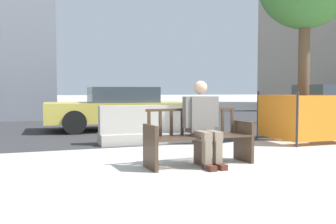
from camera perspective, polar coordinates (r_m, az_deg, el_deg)
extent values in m
plane|color=#B7B2A8|center=(5.52, 8.27, -8.91)|extent=(200.00, 200.00, 0.00)
cube|color=#333335|center=(13.76, -8.65, -1.61)|extent=(120.00, 12.00, 0.01)
cube|color=#473323|center=(5.52, -2.71, -5.38)|extent=(0.09, 0.52, 0.66)
cube|color=#473323|center=(6.29, 11.44, -4.38)|extent=(0.09, 0.52, 0.66)
cube|color=#473323|center=(5.88, 4.83, -5.91)|extent=(0.06, 0.33, 0.45)
cube|color=#473323|center=(5.65, 5.95, -4.00)|extent=(1.60, 0.19, 0.02)
cube|color=#473323|center=(5.75, 5.38, -3.87)|extent=(1.60, 0.19, 0.02)
cube|color=#473323|center=(5.85, 4.84, -3.74)|extent=(1.60, 0.19, 0.02)
cube|color=#473323|center=(5.95, 4.31, -3.62)|extent=(1.60, 0.19, 0.02)
cube|color=#473323|center=(6.05, 3.80, -3.50)|extent=(1.60, 0.19, 0.02)
cube|color=#473323|center=(6.02, 3.77, 0.40)|extent=(1.60, 0.16, 0.04)
cube|color=#473323|center=(5.73, -2.92, -1.84)|extent=(0.05, 0.03, 0.38)
cube|color=#473323|center=(5.80, -1.18, -1.78)|extent=(0.05, 0.03, 0.38)
cube|color=#473323|center=(5.87, 0.51, -1.72)|extent=(0.05, 0.03, 0.38)
cube|color=#473323|center=(5.95, 2.16, -1.65)|extent=(0.05, 0.03, 0.38)
cube|color=#473323|center=(6.04, 3.76, -1.59)|extent=(0.05, 0.03, 0.38)
cube|color=#473323|center=(6.12, 5.32, -1.53)|extent=(0.05, 0.03, 0.38)
cube|color=#473323|center=(6.22, 6.83, -1.47)|extent=(0.05, 0.03, 0.38)
cube|color=#473323|center=(6.31, 8.30, -1.40)|extent=(0.05, 0.03, 0.38)
cube|color=#473323|center=(6.41, 9.73, -1.34)|extent=(0.05, 0.03, 0.38)
cube|color=#473323|center=(5.46, -2.64, -2.14)|extent=(0.09, 0.46, 0.03)
cube|color=#473323|center=(6.24, 11.57, -1.54)|extent=(0.09, 0.46, 0.03)
cube|color=#66605B|center=(5.89, 4.87, -0.35)|extent=(0.42, 0.27, 0.56)
sphere|color=tan|center=(5.87, 4.98, 3.74)|extent=(0.21, 0.21, 0.21)
cube|color=#7F705B|center=(5.69, 5.11, -3.61)|extent=(0.17, 0.45, 0.14)
cube|color=#7F705B|center=(5.77, 6.68, -3.52)|extent=(0.17, 0.45, 0.14)
cube|color=#7F705B|center=(5.58, 5.94, -6.40)|extent=(0.12, 0.12, 0.45)
cube|color=#7F705B|center=(5.67, 7.54, -6.26)|extent=(0.12, 0.12, 0.45)
cube|color=#4C2319|center=(5.54, 6.35, -8.41)|extent=(0.13, 0.27, 0.08)
cube|color=#4C2319|center=(5.63, 7.95, -8.23)|extent=(0.13, 0.27, 0.08)
cube|color=#66605B|center=(5.75, 2.87, -0.03)|extent=(0.10, 0.13, 0.48)
cube|color=#66605B|center=(5.99, 7.07, 0.08)|extent=(0.10, 0.13, 0.48)
cube|color=#ADA89E|center=(8.31, -3.58, -3.94)|extent=(2.01, 0.70, 0.24)
cube|color=#ADA89E|center=(8.26, -3.59, -1.05)|extent=(2.00, 0.32, 0.60)
cylinder|color=brown|center=(9.13, 19.97, 5.38)|extent=(0.25, 0.25, 3.06)
cylinder|color=#2D2D33|center=(8.12, 19.09, -1.04)|extent=(0.05, 0.05, 1.16)
cylinder|color=#2D2D33|center=(9.30, 13.55, -0.43)|extent=(0.05, 0.05, 1.16)
cylinder|color=#2D2D33|center=(10.16, 20.46, -0.24)|extent=(0.05, 0.05, 1.16)
cube|color=orange|center=(8.59, 22.90, -0.89)|extent=(1.45, 0.03, 0.97)
cube|color=orange|center=(9.71, 17.16, -0.33)|extent=(1.45, 0.03, 0.97)
cube|color=orange|center=(8.70, 16.13, -0.71)|extent=(0.03, 1.45, 0.97)
cube|color=orange|center=(9.61, 23.22, -0.48)|extent=(0.03, 1.45, 0.97)
cube|color=#38424C|center=(14.72, 23.92, 2.73)|extent=(2.57, 1.65, 0.55)
cylinder|color=black|center=(14.46, 18.05, -0.24)|extent=(0.65, 0.25, 0.64)
cylinder|color=black|center=(13.27, 22.58, -0.63)|extent=(0.65, 0.25, 0.64)
cube|color=#DBC64C|center=(11.19, -7.80, 0.05)|extent=(4.18, 1.96, 0.56)
cube|color=#38424C|center=(11.20, -6.99, 2.63)|extent=(1.97, 1.67, 0.45)
cylinder|color=black|center=(10.22, -14.08, -1.56)|extent=(0.65, 0.24, 0.64)
cylinder|color=black|center=(11.93, -14.53, -0.89)|extent=(0.65, 0.24, 0.64)
cylinder|color=black|center=(10.66, -0.25, -1.27)|extent=(0.65, 0.24, 0.64)
cylinder|color=black|center=(12.31, -2.58, -0.67)|extent=(0.65, 0.24, 0.64)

